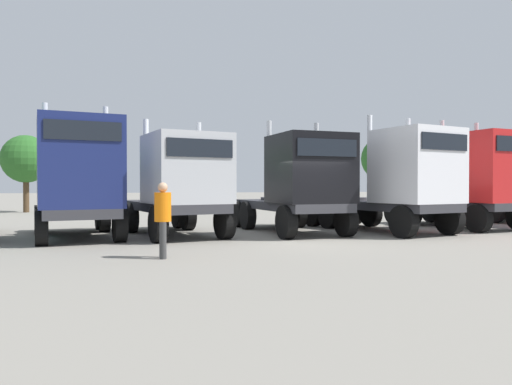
{
  "coord_description": "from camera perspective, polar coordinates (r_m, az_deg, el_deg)",
  "views": [
    {
      "loc": [
        -5.58,
        -14.06,
        1.75
      ],
      "look_at": [
        -1.1,
        3.51,
        1.48
      ],
      "focal_mm": 34.37,
      "sensor_mm": 36.0,
      "label": 1
    }
  ],
  "objects": [
    {
      "name": "semi_truck_navy",
      "position": [
        16.47,
        -19.95,
        1.68
      ],
      "size": [
        3.51,
        6.21,
        4.42
      ],
      "rotation": [
        0.0,
        0.0,
        -1.39
      ],
      "color": "#333338",
      "rests_on": "ground"
    },
    {
      "name": "semi_truck_white",
      "position": [
        18.45,
        16.58,
        1.35
      ],
      "size": [
        3.98,
        6.82,
        4.29
      ],
      "rotation": [
        0.0,
        0.0,
        -1.33
      ],
      "color": "#333338",
      "rests_on": "ground"
    },
    {
      "name": "semi_truck_silver",
      "position": [
        16.57,
        -8.81,
        1.06
      ],
      "size": [
        3.79,
        6.31,
        3.99
      ],
      "rotation": [
        0.0,
        0.0,
        -1.34
      ],
      "color": "#333338",
      "rests_on": "ground"
    },
    {
      "name": "semi_truck_black",
      "position": [
        17.38,
        5.28,
        1.12
      ],
      "size": [
        3.15,
        6.4,
        4.06
      ],
      "rotation": [
        0.0,
        0.0,
        -1.47
      ],
      "color": "#333338",
      "rests_on": "ground"
    },
    {
      "name": "oak_far_centre",
      "position": [
        34.8,
        -5.16,
        4.54
      ],
      "size": [
        2.96,
        2.96,
        5.49
      ],
      "color": "#4C3823",
      "rests_on": "ground"
    },
    {
      "name": "ground",
      "position": [
        15.23,
        7.31,
        -5.74
      ],
      "size": [
        200.0,
        200.0,
        0.0
      ],
      "primitive_type": "plane",
      "color": "gray"
    },
    {
      "name": "semi_truck_red",
      "position": [
        21.24,
        24.26,
        1.41
      ],
      "size": [
        3.46,
        6.21,
        4.36
      ],
      "rotation": [
        0.0,
        0.0,
        -1.4
      ],
      "color": "#333338",
      "rests_on": "ground"
    },
    {
      "name": "visitor_in_hivis",
      "position": [
        11.93,
        -10.79,
        -2.48
      ],
      "size": [
        0.41,
        0.44,
        1.82
      ],
      "rotation": [
        0.0,
        0.0,
        3.11
      ],
      "color": "#3B3B3B",
      "rests_on": "ground"
    },
    {
      "name": "oak_far_left",
      "position": [
        34.68,
        -25.21,
        3.52
      ],
      "size": [
        3.05,
        3.05,
        4.95
      ],
      "color": "#4C3823",
      "rests_on": "ground"
    },
    {
      "name": "oak_far_right",
      "position": [
        39.03,
        14.64,
        3.82
      ],
      "size": [
        3.44,
        3.44,
        5.51
      ],
      "color": "#4C3823",
      "rests_on": "ground"
    }
  ]
}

